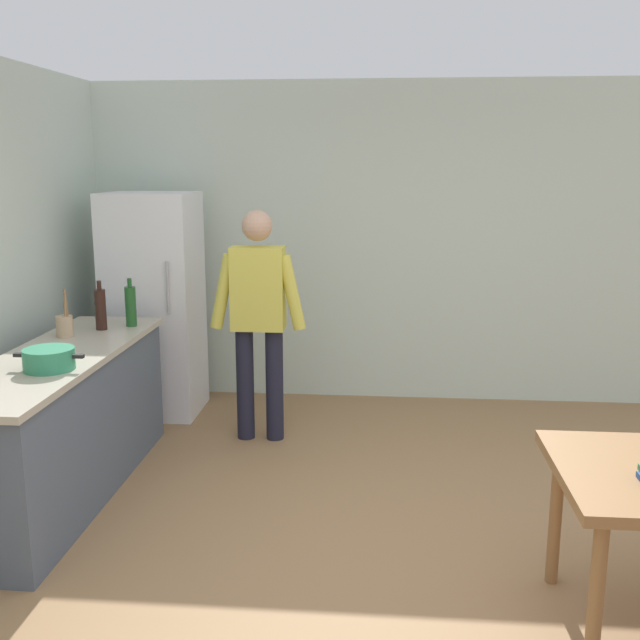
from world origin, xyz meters
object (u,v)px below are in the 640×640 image
refrigerator (154,305)px  bottle_wine_dark (101,309)px  utensil_jar (65,325)px  person (258,310)px  bottle_wine_green (131,306)px  cooking_pot (49,359)px

refrigerator → bottle_wine_dark: bearing=-95.0°
refrigerator → bottle_wine_dark: (-0.08, -0.92, 0.15)m
utensil_jar → person: bearing=26.8°
refrigerator → bottle_wine_green: (0.09, -0.80, 0.15)m
bottle_wine_green → bottle_wine_dark: bearing=-142.5°
refrigerator → bottle_wine_green: size_ratio=5.29×
refrigerator → utensil_jar: size_ratio=5.62×
bottle_wine_green → cooking_pot: bearing=-93.8°
person → bottle_wine_dark: (-1.03, -0.37, 0.07)m
utensil_jar → bottle_wine_green: size_ratio=0.94×
refrigerator → utensil_jar: bearing=-101.7°
cooking_pot → bottle_wine_dark: bearing=95.2°
cooking_pot → utensil_jar: 0.81m
refrigerator → bottle_wine_dark: refrigerator is taller
person → cooking_pot: bearing=-124.3°
person → bottle_wine_green: (-0.86, -0.24, 0.07)m
cooking_pot → bottle_wine_green: size_ratio=1.18×
person → refrigerator: bearing=149.8°
person → cooking_pot: person is taller
person → bottle_wine_green: 0.90m
person → utensil_jar: 1.33m
refrigerator → person: refrigerator is taller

